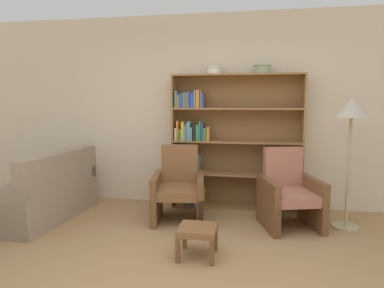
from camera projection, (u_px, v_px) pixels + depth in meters
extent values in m
cube|color=beige|center=(223.00, 111.00, 4.94)|extent=(12.00, 0.06, 2.75)
cube|color=olive|center=(174.00, 141.00, 4.93)|extent=(0.02, 0.30, 1.89)
cube|color=olive|center=(302.00, 144.00, 4.62)|extent=(0.02, 0.30, 1.89)
cube|color=olive|center=(237.00, 75.00, 4.66)|extent=(1.75, 0.30, 0.02)
cube|color=olive|center=(235.00, 207.00, 4.89)|extent=(1.75, 0.30, 0.03)
cube|color=brown|center=(237.00, 141.00, 4.91)|extent=(1.75, 0.01, 1.89)
cube|color=#994C99|center=(177.00, 197.00, 4.97)|extent=(0.03, 0.16, 0.22)
cube|color=gold|center=(179.00, 196.00, 4.96)|extent=(0.04, 0.16, 0.24)
cube|color=#B2A899|center=(181.00, 196.00, 4.94)|extent=(0.02, 0.13, 0.27)
cube|color=gold|center=(184.00, 197.00, 4.94)|extent=(0.04, 0.14, 0.24)
cube|color=#4C756B|center=(187.00, 199.00, 4.93)|extent=(0.03, 0.12, 0.17)
cube|color=#7F6B4C|center=(190.00, 196.00, 4.95)|extent=(0.04, 0.19, 0.26)
cube|color=#334CB2|center=(193.00, 198.00, 4.93)|extent=(0.04, 0.15, 0.20)
cube|color=white|center=(196.00, 200.00, 4.92)|extent=(0.04, 0.15, 0.16)
cube|color=#669EB2|center=(199.00, 197.00, 4.89)|extent=(0.04, 0.12, 0.27)
cube|color=#4C756B|center=(202.00, 200.00, 4.92)|extent=(0.03, 0.18, 0.18)
cube|color=gold|center=(204.00, 197.00, 4.91)|extent=(0.02, 0.18, 0.26)
cube|color=olive|center=(236.00, 174.00, 4.83)|extent=(1.75, 0.30, 0.02)
cube|color=black|center=(177.00, 162.00, 4.93)|extent=(0.04, 0.20, 0.27)
cube|color=orange|center=(180.00, 165.00, 4.89)|extent=(0.04, 0.14, 0.21)
cube|color=gold|center=(183.00, 164.00, 4.89)|extent=(0.03, 0.15, 0.24)
cube|color=red|center=(186.00, 165.00, 4.87)|extent=(0.04, 0.12, 0.21)
cube|color=#669EB2|center=(189.00, 165.00, 4.89)|extent=(0.03, 0.17, 0.20)
cube|color=#B2A899|center=(191.00, 165.00, 4.86)|extent=(0.02, 0.13, 0.22)
cube|color=#4C756B|center=(194.00, 165.00, 4.88)|extent=(0.04, 0.18, 0.22)
cube|color=black|center=(197.00, 166.00, 4.86)|extent=(0.03, 0.16, 0.20)
cube|color=#669EB2|center=(199.00, 164.00, 4.86)|extent=(0.02, 0.18, 0.25)
cube|color=olive|center=(236.00, 142.00, 4.77)|extent=(1.75, 0.30, 0.02)
cube|color=white|center=(176.00, 134.00, 4.86)|extent=(0.02, 0.15, 0.17)
cube|color=orange|center=(178.00, 130.00, 4.84)|extent=(0.03, 0.14, 0.28)
cube|color=#388C47|center=(181.00, 134.00, 4.84)|extent=(0.03, 0.15, 0.16)
cube|color=gold|center=(183.00, 131.00, 4.83)|extent=(0.04, 0.16, 0.26)
cube|color=#669EB2|center=(186.00, 133.00, 4.83)|extent=(0.02, 0.14, 0.21)
cube|color=#4C756B|center=(187.00, 132.00, 4.83)|extent=(0.02, 0.16, 0.24)
cube|color=#669EB2|center=(189.00, 131.00, 4.81)|extent=(0.04, 0.14, 0.27)
cube|color=#669EB2|center=(192.00, 134.00, 4.83)|extent=(0.03, 0.19, 0.18)
cube|color=black|center=(195.00, 132.00, 4.81)|extent=(0.04, 0.16, 0.23)
cube|color=#388C47|center=(198.00, 132.00, 4.80)|extent=(0.04, 0.15, 0.23)
cube|color=#388C47|center=(201.00, 131.00, 4.80)|extent=(0.02, 0.18, 0.27)
cube|color=#334CB2|center=(203.00, 132.00, 4.81)|extent=(0.02, 0.19, 0.25)
cube|color=#388C47|center=(205.00, 134.00, 4.77)|extent=(0.04, 0.12, 0.18)
cube|color=orange|center=(208.00, 134.00, 4.76)|extent=(0.04, 0.13, 0.20)
cube|color=olive|center=(237.00, 109.00, 4.72)|extent=(1.75, 0.30, 0.02)
cube|color=#4C756B|center=(177.00, 99.00, 4.78)|extent=(0.04, 0.13, 0.24)
cube|color=orange|center=(179.00, 101.00, 4.81)|extent=(0.02, 0.18, 0.18)
cube|color=#334CB2|center=(182.00, 101.00, 4.80)|extent=(0.04, 0.19, 0.19)
cube|color=#4C756B|center=(185.00, 100.00, 4.80)|extent=(0.04, 0.20, 0.21)
cube|color=#7F6B4C|center=(188.00, 100.00, 4.78)|extent=(0.03, 0.17, 0.21)
cube|color=#334CB2|center=(190.00, 100.00, 4.76)|extent=(0.02, 0.14, 0.22)
cube|color=#334CB2|center=(193.00, 100.00, 4.78)|extent=(0.04, 0.19, 0.20)
cube|color=#669EB2|center=(195.00, 99.00, 4.75)|extent=(0.02, 0.15, 0.24)
cube|color=orange|center=(198.00, 99.00, 4.73)|extent=(0.04, 0.13, 0.25)
cube|color=#7F6B4C|center=(201.00, 99.00, 4.75)|extent=(0.02, 0.18, 0.25)
cube|color=#334CB2|center=(203.00, 101.00, 4.72)|extent=(0.03, 0.13, 0.19)
cylinder|color=silver|center=(214.00, 71.00, 4.71)|extent=(0.20, 0.20, 0.10)
torus|color=silver|center=(214.00, 67.00, 4.70)|extent=(0.23, 0.23, 0.02)
cylinder|color=gray|center=(262.00, 69.00, 4.59)|extent=(0.22, 0.22, 0.11)
torus|color=gray|center=(262.00, 66.00, 4.59)|extent=(0.24, 0.24, 0.02)
cube|color=gray|center=(37.00, 202.00, 4.46)|extent=(0.98, 1.54, 0.42)
cube|color=gray|center=(60.00, 170.00, 4.33)|extent=(0.25, 1.50, 0.45)
cube|color=gray|center=(67.00, 184.00, 5.12)|extent=(0.92, 0.16, 0.58)
cube|color=#5B4C75|center=(41.00, 177.00, 4.17)|extent=(0.19, 0.37, 0.37)
cube|color=#5B4C75|center=(61.00, 170.00, 4.56)|extent=(0.19, 0.37, 0.37)
cube|color=brown|center=(201.00, 215.00, 4.05)|extent=(0.08, 0.08, 0.35)
cube|color=brown|center=(153.00, 214.00, 4.07)|extent=(0.08, 0.08, 0.35)
cube|color=brown|center=(201.00, 200.00, 4.66)|extent=(0.08, 0.08, 0.35)
cube|color=brown|center=(159.00, 200.00, 4.67)|extent=(0.08, 0.08, 0.35)
cube|color=brown|center=(178.00, 191.00, 4.34)|extent=(0.57, 0.70, 0.12)
cube|color=brown|center=(180.00, 164.00, 4.58)|extent=(0.49, 0.19, 0.53)
cube|color=brown|center=(200.00, 198.00, 4.34)|extent=(0.18, 0.68, 0.59)
cube|color=brown|center=(157.00, 197.00, 4.36)|extent=(0.18, 0.68, 0.59)
cube|color=brown|center=(325.00, 221.00, 3.85)|extent=(0.09, 0.09, 0.35)
cube|color=brown|center=(276.00, 223.00, 3.79)|extent=(0.09, 0.09, 0.35)
cube|color=brown|center=(302.00, 205.00, 4.45)|extent=(0.09, 0.09, 0.35)
cube|color=brown|center=(259.00, 206.00, 4.39)|extent=(0.09, 0.09, 0.35)
cube|color=#B2705B|center=(291.00, 196.00, 4.09)|extent=(0.64, 0.75, 0.12)
cube|color=#B2705B|center=(283.00, 168.00, 4.34)|extent=(0.49, 0.25, 0.53)
cube|color=brown|center=(313.00, 203.00, 4.14)|extent=(0.27, 0.67, 0.59)
cube|color=brown|center=(268.00, 204.00, 4.08)|extent=(0.27, 0.67, 0.59)
cylinder|color=tan|center=(345.00, 226.00, 4.14)|extent=(0.32, 0.32, 0.02)
cylinder|color=tan|center=(348.00, 173.00, 4.06)|extent=(0.04, 0.04, 1.31)
cone|color=#BCB29E|center=(352.00, 107.00, 3.97)|extent=(0.42, 0.42, 0.24)
cube|color=brown|center=(185.00, 237.00, 3.53)|extent=(0.04, 0.04, 0.24)
cube|color=brown|center=(215.00, 239.00, 3.47)|extent=(0.04, 0.04, 0.24)
cube|color=brown|center=(178.00, 250.00, 3.21)|extent=(0.04, 0.04, 0.24)
cube|color=brown|center=(212.00, 253.00, 3.16)|extent=(0.04, 0.04, 0.24)
cube|color=brown|center=(197.00, 230.00, 3.32)|extent=(0.36, 0.36, 0.06)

